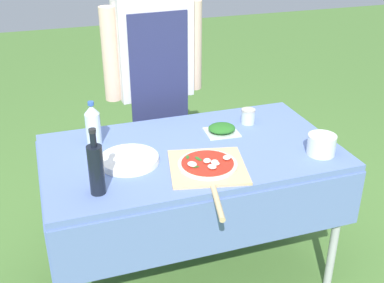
{
  "coord_description": "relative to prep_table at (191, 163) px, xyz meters",
  "views": [
    {
      "loc": [
        -0.65,
        -1.96,
        1.83
      ],
      "look_at": [
        0.0,
        0.0,
        0.79
      ],
      "focal_mm": 45.0,
      "sensor_mm": 36.0,
      "label": 1
    }
  ],
  "objects": [
    {
      "name": "ground_plane",
      "position": [
        0.0,
        0.0,
        -0.67
      ],
      "size": [
        12.0,
        12.0,
        0.0
      ],
      "primitive_type": "plane",
      "color": "#517F38"
    },
    {
      "name": "prep_table",
      "position": [
        0.0,
        0.0,
        0.0
      ],
      "size": [
        1.43,
        0.82,
        0.75
      ],
      "color": "#607AB7",
      "rests_on": "ground"
    },
    {
      "name": "person_cook",
      "position": [
        -0.01,
        0.67,
        0.26
      ],
      "size": [
        0.59,
        0.22,
        1.59
      ],
      "rotation": [
        0.0,
        0.0,
        3.2
      ],
      "color": "#333D56",
      "rests_on": "ground"
    },
    {
      "name": "pizza_on_peel",
      "position": [
        0.01,
        -0.21,
        0.09
      ],
      "size": [
        0.4,
        0.6,
        0.05
      ],
      "rotation": [
        0.0,
        0.0,
        -0.21
      ],
      "color": "#D1B27F",
      "rests_on": "prep_table"
    },
    {
      "name": "oil_bottle",
      "position": [
        -0.48,
        -0.25,
        0.2
      ],
      "size": [
        0.06,
        0.06,
        0.29
      ],
      "color": "black",
      "rests_on": "prep_table"
    },
    {
      "name": "water_bottle",
      "position": [
        -0.43,
        0.21,
        0.18
      ],
      "size": [
        0.07,
        0.07,
        0.22
      ],
      "color": "silver",
      "rests_on": "prep_table"
    },
    {
      "name": "herb_container",
      "position": [
        0.21,
        0.12,
        0.1
      ],
      "size": [
        0.18,
        0.16,
        0.05
      ],
      "rotation": [
        0.0,
        0.0,
        -0.06
      ],
      "color": "silver",
      "rests_on": "prep_table"
    },
    {
      "name": "mixing_tub",
      "position": [
        0.57,
        -0.24,
        0.13
      ],
      "size": [
        0.13,
        0.13,
        0.1
      ],
      "primitive_type": "cylinder",
      "color": "silver",
      "rests_on": "prep_table"
    },
    {
      "name": "plate_stack",
      "position": [
        -0.31,
        -0.04,
        0.09
      ],
      "size": [
        0.28,
        0.28,
        0.03
      ],
      "color": "white",
      "rests_on": "prep_table"
    },
    {
      "name": "sauce_jar",
      "position": [
        0.39,
        0.19,
        0.12
      ],
      "size": [
        0.08,
        0.08,
        0.08
      ],
      "color": "silver",
      "rests_on": "prep_table"
    }
  ]
}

